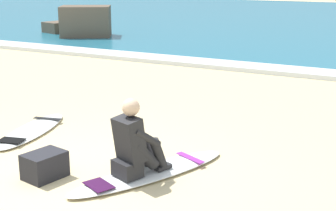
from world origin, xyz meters
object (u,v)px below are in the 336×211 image
Objects in this scene: surfer_seated at (135,145)px; beach_bag at (45,165)px; surfboard_spare_near at (32,130)px; surfboard_main at (150,172)px.

beach_bag is (-1.00, -0.47, -0.28)m from surfer_seated.
surfer_seated is at bearing -18.04° from surfboard_spare_near.
surfboard_main is 0.46m from surfer_seated.
surfboard_main is at bearing 31.39° from beach_bag.
surfboard_spare_near is at bearing 161.96° from surfer_seated.
surfboard_main is 1.29m from beach_bag.
surfboard_main is 2.53m from surfboard_spare_near.
surfboard_main is at bearing -13.13° from surfboard_spare_near.
surfboard_spare_near is (-2.37, 0.77, -0.40)m from surfer_seated.
surfboard_main and surfboard_spare_near have the same top height.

